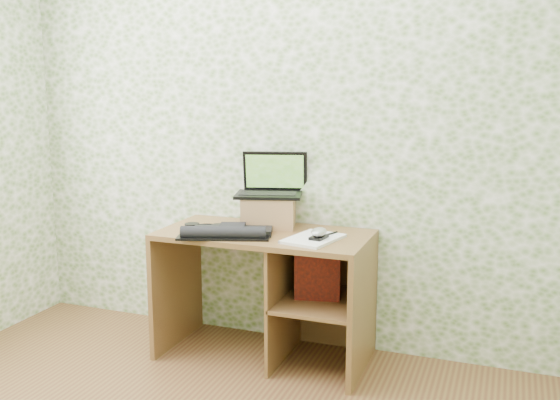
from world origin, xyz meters
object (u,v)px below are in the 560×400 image
at_px(desk, 279,277).
at_px(notepad, 313,239).
at_px(laptop, 271,185).
at_px(riser, 269,211).
at_px(keyboard, 228,232).

xyz_separation_m(desk, notepad, (0.24, -0.11, 0.28)).
relative_size(laptop, notepad, 1.31).
bearing_deg(notepad, riser, 160.28).
xyz_separation_m(riser, notepad, (0.35, -0.22, -0.08)).
xyz_separation_m(keyboard, notepad, (0.47, 0.08, -0.02)).
bearing_deg(keyboard, desk, 21.33).
height_order(laptop, keyboard, laptop).
relative_size(riser, keyboard, 0.59).
relative_size(keyboard, notepad, 1.53).
bearing_deg(desk, keyboard, -140.27).
bearing_deg(riser, desk, -47.14).
distance_m(riser, keyboard, 0.34).
relative_size(desk, notepad, 3.57).
distance_m(desk, keyboard, 0.42).
bearing_deg(laptop, desk, -71.28).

